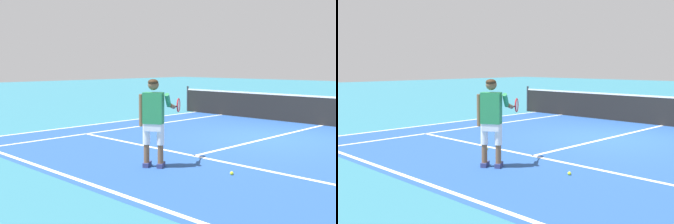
{
  "view_description": "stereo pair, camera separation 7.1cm",
  "coord_description": "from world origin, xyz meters",
  "views": [
    {
      "loc": [
        5.79,
        -9.79,
        1.98
      ],
      "look_at": [
        0.09,
        -4.02,
        1.05
      ],
      "focal_mm": 44.09,
      "sensor_mm": 36.0,
      "label": 1
    },
    {
      "loc": [
        5.84,
        -9.74,
        1.98
      ],
      "look_at": [
        0.09,
        -4.02,
        1.05
      ],
      "focal_mm": 44.09,
      "sensor_mm": 36.0,
      "label": 2
    }
  ],
  "objects": [
    {
      "name": "line_centre_service",
      "position": [
        0.0,
        0.09,
        0.0
      ],
      "size": [
        0.1,
        6.4,
        0.01
      ],
      "primitive_type": "cube",
      "color": "white",
      "rests_on": "ground"
    },
    {
      "name": "tennis_ball_by_baseline",
      "position": [
        1.51,
        -3.81,
        0.03
      ],
      "size": [
        0.07,
        0.07,
        0.07
      ],
      "primitive_type": "sphere",
      "color": "#CCE02D",
      "rests_on": "ground"
    },
    {
      "name": "line_service",
      "position": [
        0.0,
        -3.11,
        0.0
      ],
      "size": [
        8.23,
        0.1,
        0.01
      ],
      "primitive_type": "cube",
      "color": "white",
      "rests_on": "ground"
    },
    {
      "name": "court_inner_surface",
      "position": [
        0.0,
        -1.33,
        0.0
      ],
      "size": [
        10.98,
        9.63,
        0.0
      ],
      "primitive_type": "cube",
      "color": "#234C93",
      "rests_on": "ground"
    },
    {
      "name": "line_singles_left",
      "position": [
        -4.12,
        -1.33,
        0.0
      ],
      "size": [
        0.1,
        9.23,
        0.01
      ],
      "primitive_type": "cube",
      "color": "white",
      "rests_on": "ground"
    },
    {
      "name": "line_doubles_left",
      "position": [
        -5.49,
        -1.33,
        0.0
      ],
      "size": [
        0.1,
        9.23,
        0.01
      ],
      "primitive_type": "cube",
      "color": "white",
      "rests_on": "ground"
    },
    {
      "name": "tennis_net",
      "position": [
        0.0,
        3.29,
        0.5
      ],
      "size": [
        11.96,
        0.08,
        1.07
      ],
      "color": "#333338",
      "rests_on": "ground"
    },
    {
      "name": "tennis_player",
      "position": [
        0.08,
        -4.39,
        0.99
      ],
      "size": [
        0.55,
        1.22,
        1.71
      ],
      "color": "navy",
      "rests_on": "ground"
    },
    {
      "name": "line_baseline",
      "position": [
        0.0,
        -5.95,
        0.0
      ],
      "size": [
        10.98,
        0.1,
        0.01
      ],
      "primitive_type": "cube",
      "color": "white",
      "rests_on": "ground"
    },
    {
      "name": "tennis_ball_near_feet",
      "position": [
        -1.18,
        -3.39,
        0.03
      ],
      "size": [
        0.07,
        0.07,
        0.07
      ],
      "primitive_type": "sphere",
      "color": "#CCE02D",
      "rests_on": "ground"
    },
    {
      "name": "ground_plane",
      "position": [
        0.0,
        0.0,
        0.0
      ],
      "size": [
        80.0,
        80.0,
        0.0
      ],
      "primitive_type": "plane",
      "color": "teal"
    }
  ]
}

